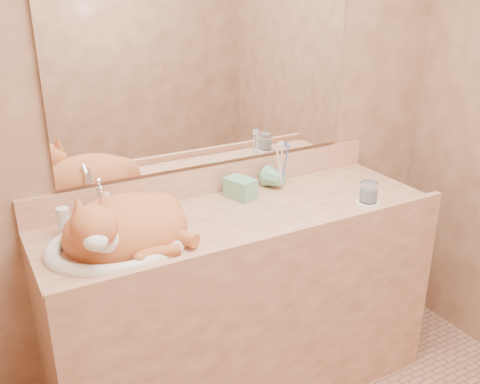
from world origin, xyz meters
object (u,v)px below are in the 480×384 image
water_glass (369,192)px  vanity_counter (243,305)px  cat (123,225)px  sink_basin (117,225)px  toothbrush_cup (282,181)px  soap_dispenser (252,180)px

water_glass → vanity_counter: bearing=162.7°
cat → vanity_counter: bearing=7.1°
sink_basin → water_glass: size_ratio=5.78×
cat → toothbrush_cup: cat is taller
sink_basin → soap_dispenser: 0.61m
vanity_counter → toothbrush_cup: 0.56m
soap_dispenser → water_glass: bearing=-50.9°
soap_dispenser → cat: bearing=173.3°
vanity_counter → water_glass: size_ratio=18.54×
toothbrush_cup → water_glass: size_ratio=1.12×
sink_basin → soap_dispenser: bearing=7.3°
water_glass → toothbrush_cup: bearing=128.2°
cat → soap_dispenser: 0.60m
cat → toothbrush_cup: bearing=16.1°
cat → soap_dispenser: bearing=15.9°
vanity_counter → sink_basin: sink_basin is taller
vanity_counter → water_glass: 0.71m
cat → sink_basin: bearing=159.1°
sink_basin → soap_dispenser: (0.60, 0.12, 0.02)m
sink_basin → water_glass: 1.02m
sink_basin → toothbrush_cup: sink_basin is taller
cat → soap_dispenser: (0.59, 0.13, 0.02)m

